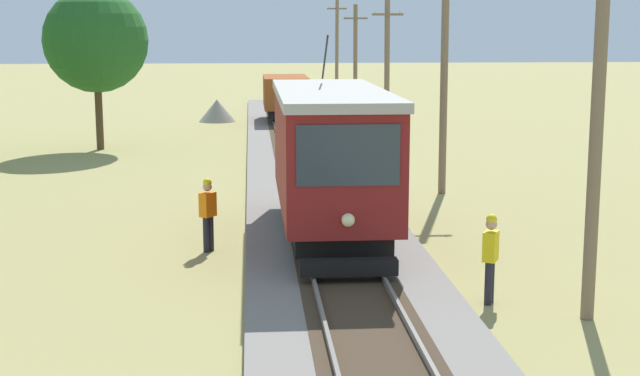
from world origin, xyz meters
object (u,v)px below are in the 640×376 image
utility_pole_far (387,69)px  gravel_pile (217,111)px  red_tram (331,156)px  utility_pole_near_tram (597,123)px  utility_pole_distant (355,60)px  tree_right_near (96,41)px  freight_car (286,96)px  second_worker (208,211)px  utility_pole_horizon (337,48)px  track_worker (490,254)px  utility_pole_mid (444,59)px

utility_pole_far → gravel_pile: size_ratio=3.16×
red_tram → utility_pole_near_tram: (4.20, -6.24, 1.42)m
utility_pole_near_tram → utility_pole_far: (0.00, 24.57, -0.19)m
utility_pole_distant → tree_right_near: size_ratio=0.94×
utility_pole_distant → tree_right_near: bearing=-135.4°
freight_car → gravel_pile: size_ratio=2.47×
utility_pole_far → utility_pole_distant: (-0.00, 12.12, -0.03)m
utility_pole_far → utility_pole_distant: utility_pole_far is taller
freight_car → second_worker: (-2.99, -28.49, -0.57)m
utility_pole_far → gravel_pile: bearing=126.4°
utility_pole_far → utility_pole_distant: 12.12m
utility_pole_near_tram → utility_pole_distant: size_ratio=1.07×
utility_pole_distant → gravel_pile: 8.59m
freight_car → second_worker: bearing=-96.0°
freight_car → utility_pole_far: bearing=-66.1°
red_tram → freight_car: size_ratio=1.64×
red_tram → freight_car: 27.80m
utility_pole_distant → utility_pole_horizon: 11.22m
utility_pole_far → track_worker: 23.74m
utility_pole_far → track_worker: bearing=-93.8°
freight_car → utility_pole_distant: bearing=32.3°
utility_pole_distant → tree_right_near: 17.97m
utility_pole_mid → utility_pole_distant: size_ratio=1.28×
red_tram → tree_right_near: bearing=115.6°
utility_pole_horizon → gravel_pile: (-8.04, -12.42, -3.20)m
utility_pole_distant → second_worker: bearing=-103.0°
red_tram → tree_right_near: 19.97m
utility_pole_mid → tree_right_near: (-12.75, 11.43, 0.42)m
utility_pole_horizon → second_worker: 43.06m
utility_pole_far → utility_pole_mid: bearing=-90.0°
gravel_pile → second_worker: size_ratio=1.18×
utility_pole_mid → track_worker: bearing=-97.6°
utility_pole_near_tram → utility_pole_distant: 36.69m
utility_pole_far → gravel_pile: utility_pole_far is taller
utility_pole_far → utility_pole_near_tram: bearing=-90.0°
track_worker → gravel_pile: bearing=-50.5°
track_worker → utility_pole_horizon: bearing=-63.0°
freight_car → gravel_pile: (-3.85, 1.45, -0.93)m
red_tram → utility_pole_distant: size_ratio=1.29×
utility_pole_near_tram → utility_pole_far: utility_pole_near_tram is taller
second_worker → utility_pole_distant: bearing=-64.7°
utility_pole_near_tram → utility_pole_distant: (-0.00, 36.69, -0.22)m
track_worker → second_worker: same height
utility_pole_mid → utility_pole_horizon: utility_pole_mid is taller
freight_car → utility_pole_far: size_ratio=0.78×
utility_pole_mid → utility_pole_far: bearing=90.0°
utility_pole_near_tram → tree_right_near: (-12.75, 24.11, 1.11)m
utility_pole_mid → gravel_pile: 24.47m
utility_pole_near_tram → utility_pole_mid: 12.69m
track_worker → utility_pole_far: bearing=-64.9°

